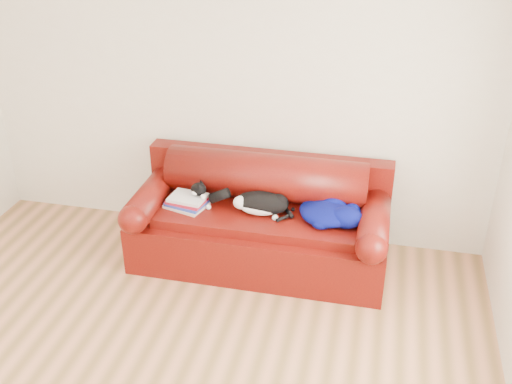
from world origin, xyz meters
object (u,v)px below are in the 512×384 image
at_px(sofa_base, 260,237).
at_px(cat, 261,204).
at_px(book_stack, 187,201).
at_px(blanket, 330,212).

bearing_deg(sofa_base, cat, -70.40).
relative_size(book_stack, cat, 0.59).
bearing_deg(blanket, sofa_base, 176.66).
xyz_separation_m(cat, blanket, (0.56, 0.01, -0.02)).
distance_m(sofa_base, cat, 0.35).
bearing_deg(book_stack, cat, 3.24).
relative_size(sofa_base, blanket, 3.97).
bearing_deg(book_stack, blanket, 2.24).
bearing_deg(blanket, book_stack, -177.76).
bearing_deg(cat, sofa_base, 104.92).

